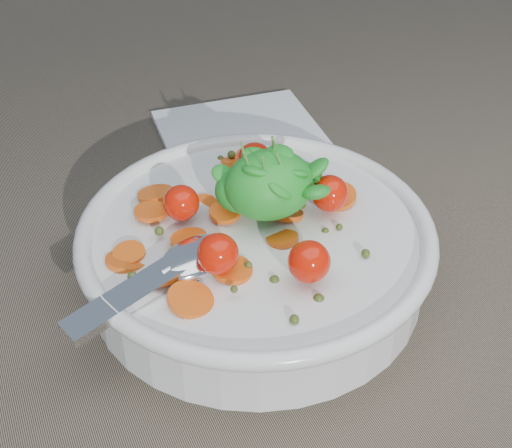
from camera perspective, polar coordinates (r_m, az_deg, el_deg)
name	(u,v)px	position (r m, az deg, el deg)	size (l,w,h in m)	color
ground	(266,292)	(0.50, 0.78, -5.43)	(6.00, 6.00, 0.00)	#776955
bowl	(256,248)	(0.49, -0.02, -1.92)	(0.26, 0.25, 0.10)	white
napkin	(241,133)	(0.67, -1.21, 7.27)	(0.14, 0.13, 0.01)	white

